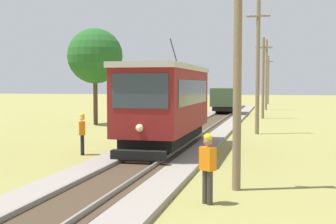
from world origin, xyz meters
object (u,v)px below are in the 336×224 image
(utility_pole_near_tram, at_px, (237,64))
(second_worker, at_px, (82,132))
(utility_pole_far, at_px, (263,77))
(freight_car, at_px, (226,99))
(utility_pole_mid, at_px, (258,66))
(tree_horizon, at_px, (95,56))
(utility_pole_distant, at_px, (266,74))
(utility_pole_horizon, at_px, (268,79))
(track_worker, at_px, (208,165))
(red_tram, at_px, (166,103))

(utility_pole_near_tram, bearing_deg, second_worker, 144.50)
(utility_pole_far, bearing_deg, freight_car, 134.42)
(utility_pole_mid, xyz_separation_m, tree_horizon, (-11.96, 3.66, 0.97))
(utility_pole_mid, height_order, utility_pole_distant, utility_pole_distant)
(utility_pole_horizon, distance_m, second_worker, 52.36)
(utility_pole_distant, bearing_deg, track_worker, -90.76)
(utility_pole_far, bearing_deg, second_worker, -106.93)
(tree_horizon, bearing_deg, freight_car, 56.76)
(freight_car, height_order, track_worker, freight_car)
(second_worker, distance_m, tree_horizon, 15.21)
(utility_pole_far, height_order, utility_pole_horizon, utility_pole_horizon)
(freight_car, relative_size, second_worker, 2.91)
(red_tram, bearing_deg, utility_pole_distant, 84.08)
(red_tram, bearing_deg, utility_pole_mid, 66.70)
(utility_pole_mid, bearing_deg, utility_pole_distant, 90.00)
(red_tram, distance_m, track_worker, 8.94)
(track_worker, bearing_deg, utility_pole_mid, 35.00)
(track_worker, bearing_deg, tree_horizon, 66.09)
(freight_car, distance_m, track_worker, 33.25)
(utility_pole_distant, xyz_separation_m, tree_horizon, (-11.96, -22.99, 0.87))
(second_worker, relative_size, tree_horizon, 0.25)
(red_tram, bearing_deg, track_worker, -69.75)
(red_tram, relative_size, utility_pole_far, 1.21)
(tree_horizon, bearing_deg, red_tram, -55.53)
(second_worker, bearing_deg, utility_pole_distant, 58.67)
(freight_car, distance_m, utility_pole_mid, 16.93)
(utility_pole_far, relative_size, tree_horizon, 0.99)
(red_tram, xyz_separation_m, freight_car, (-0.00, 24.80, -0.64))
(second_worker, bearing_deg, utility_pole_horizon, 61.73)
(utility_pole_mid, distance_m, track_worker, 17.07)
(freight_car, relative_size, utility_pole_distant, 0.63)
(red_tram, relative_size, tree_horizon, 1.20)
(utility_pole_far, distance_m, second_worker, 23.89)
(red_tram, xyz_separation_m, second_worker, (-3.27, -1.64, -1.21))
(red_tram, height_order, track_worker, red_tram)
(utility_pole_near_tram, bearing_deg, utility_pole_far, 90.00)
(freight_car, distance_m, tree_horizon, 15.57)
(second_worker, xyz_separation_m, tree_horizon, (-5.04, 13.75, 4.09))
(red_tram, height_order, freight_car, red_tram)
(freight_car, height_order, utility_pole_far, utility_pole_far)
(freight_car, relative_size, utility_pole_far, 0.74)
(utility_pole_mid, distance_m, utility_pole_distant, 26.64)
(utility_pole_mid, xyz_separation_m, track_worker, (-0.58, -16.77, -3.13))
(second_worker, bearing_deg, freight_car, 62.28)
(utility_pole_distant, xyz_separation_m, second_worker, (-6.91, -36.74, -3.23))
(utility_pole_near_tram, relative_size, second_worker, 3.89)
(utility_pole_mid, height_order, track_worker, utility_pole_mid)
(utility_pole_near_tram, xyz_separation_m, utility_pole_horizon, (-0.00, 56.76, 0.15))
(utility_pole_near_tram, height_order, utility_pole_horizon, utility_pole_horizon)
(red_tram, distance_m, second_worker, 3.85)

